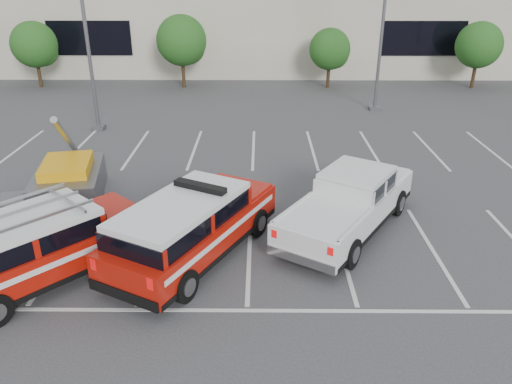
# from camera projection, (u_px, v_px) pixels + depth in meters

# --- Properties ---
(ground) EXTENTS (120.00, 120.00, 0.00)m
(ground) POSITION_uv_depth(u_px,v_px,m) (249.00, 250.00, 14.68)
(ground) COLOR #3A3A3C
(ground) RESTS_ON ground
(stall_markings) EXTENTS (23.00, 15.00, 0.01)m
(stall_markings) POSITION_uv_depth(u_px,v_px,m) (252.00, 188.00, 18.78)
(stall_markings) COLOR silver
(stall_markings) RESTS_ON ground
(convention_building) EXTENTS (60.00, 16.99, 13.20)m
(convention_building) POSITION_uv_depth(u_px,v_px,m) (259.00, 6.00, 41.81)
(convention_building) COLOR beige
(convention_building) RESTS_ON ground
(tree_left) EXTENTS (3.07, 3.07, 4.42)m
(tree_left) POSITION_uv_depth(u_px,v_px,m) (36.00, 46.00, 33.77)
(tree_left) COLOR #3F2B19
(tree_left) RESTS_ON ground
(tree_mid_left) EXTENTS (3.37, 3.37, 4.85)m
(tree_mid_left) POSITION_uv_depth(u_px,v_px,m) (183.00, 42.00, 33.58)
(tree_mid_left) COLOR #3F2B19
(tree_mid_left) RESTS_ON ground
(tree_mid_right) EXTENTS (2.77, 2.77, 3.99)m
(tree_mid_right) POSITION_uv_depth(u_px,v_px,m) (331.00, 50.00, 33.73)
(tree_mid_right) COLOR #3F2B19
(tree_mid_right) RESTS_ON ground
(tree_right) EXTENTS (3.07, 3.07, 4.42)m
(tree_right) POSITION_uv_depth(u_px,v_px,m) (480.00, 47.00, 33.54)
(tree_right) COLOR #3F2B19
(tree_right) RESTS_ON ground
(light_pole_left) EXTENTS (0.90, 0.60, 10.24)m
(light_pole_left) POSITION_uv_depth(u_px,v_px,m) (85.00, 24.00, 23.56)
(light_pole_left) COLOR #59595E
(light_pole_left) RESTS_ON ground
(light_pole_mid) EXTENTS (0.90, 0.60, 10.24)m
(light_pole_mid) POSITION_uv_depth(u_px,v_px,m) (383.00, 17.00, 27.10)
(light_pole_mid) COLOR #59595E
(light_pole_mid) RESTS_ON ground
(fire_chief_suv) EXTENTS (4.68, 6.28, 2.09)m
(fire_chief_suv) POSITION_uv_depth(u_px,v_px,m) (192.00, 231.00, 13.99)
(fire_chief_suv) COLOR #A51207
(fire_chief_suv) RESTS_ON ground
(white_pickup) EXTENTS (5.04, 6.24, 1.86)m
(white_pickup) POSITION_uv_depth(u_px,v_px,m) (348.00, 208.00, 15.56)
(white_pickup) COLOR silver
(white_pickup) RESTS_ON ground
(ladder_suv) EXTENTS (5.34, 5.52, 2.18)m
(ladder_suv) POSITION_uv_depth(u_px,v_px,m) (40.00, 251.00, 12.95)
(ladder_suv) COLOR #A51207
(ladder_suv) RESTS_ON ground
(utility_rig) EXTENTS (3.35, 4.18, 3.25)m
(utility_rig) POSITION_uv_depth(u_px,v_px,m) (65.00, 183.00, 17.61)
(utility_rig) COLOR #59595E
(utility_rig) RESTS_ON ground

